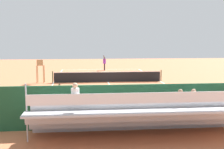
{
  "coord_description": "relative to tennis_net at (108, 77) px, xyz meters",
  "views": [
    {
      "loc": [
        2.25,
        26.88,
        4.1
      ],
      "look_at": [
        0.0,
        4.0,
        1.2
      ],
      "focal_mm": 46.61,
      "sensor_mm": 36.0,
      "label": 1
    }
  ],
  "objects": [
    {
      "name": "courtside_bench",
      "position": [
        -2.89,
        13.27,
        0.06
      ],
      "size": [
        1.8,
        0.4,
        0.93
      ],
      "color": "#9E754C",
      "rests_on": "ground"
    },
    {
      "name": "equipment_bag",
      "position": [
        -0.84,
        13.4,
        -0.32
      ],
      "size": [
        0.9,
        0.36,
        0.36
      ],
      "primitive_type": "cube",
      "color": "#B22D2D",
      "rests_on": "ground"
    },
    {
      "name": "bleacher_stand",
      "position": [
        -0.09,
        15.34,
        0.41
      ],
      "size": [
        9.06,
        2.4,
        2.48
      ],
      "color": "#B2B2B7",
      "rests_on": "ground"
    },
    {
      "name": "tennis_player",
      "position": [
        -0.4,
        -9.89,
        0.51
      ],
      "size": [
        0.43,
        0.55,
        1.93
      ],
      "color": "black",
      "rests_on": "ground"
    },
    {
      "name": "umpire_chair",
      "position": [
        6.2,
        -0.06,
        0.81
      ],
      "size": [
        0.67,
        0.67,
        2.14
      ],
      "color": "#A88456",
      "rests_on": "ground"
    },
    {
      "name": "backdrop_wall",
      "position": [
        0.0,
        14.0,
        0.5
      ],
      "size": [
        18.0,
        0.16,
        2.0
      ],
      "primitive_type": "cube",
      "color": "#1E4C2D",
      "rests_on": "ground"
    },
    {
      "name": "tennis_racket",
      "position": [
        0.73,
        -9.24,
        -0.49
      ],
      "size": [
        0.58,
        0.36,
        0.03
      ],
      "color": "black",
      "rests_on": "ground"
    },
    {
      "name": "tennis_ball_near",
      "position": [
        -2.12,
        -6.42,
        -0.47
      ],
      "size": [
        0.07,
        0.07,
        0.07
      ],
      "primitive_type": "sphere",
      "color": "#CCDB33",
      "rests_on": "ground"
    },
    {
      "name": "tennis_net",
      "position": [
        0.0,
        0.0,
        0.0
      ],
      "size": [
        10.3,
        0.1,
        1.07
      ],
      "color": "black",
      "rests_on": "ground"
    },
    {
      "name": "court_line_markings",
      "position": [
        0.0,
        -0.04,
        -0.5
      ],
      "size": [
        10.1,
        22.2,
        0.01
      ],
      "color": "white",
      "rests_on": "ground"
    },
    {
      "name": "line_judge",
      "position": [
        3.45,
        13.05,
        0.51
      ],
      "size": [
        0.42,
        0.55,
        1.93
      ],
      "color": "#232328",
      "rests_on": "ground"
    },
    {
      "name": "ground_plane",
      "position": [
        0.0,
        0.0,
        -0.5
      ],
      "size": [
        60.0,
        60.0,
        0.0
      ],
      "primitive_type": "plane",
      "color": "#CC7047"
    }
  ]
}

